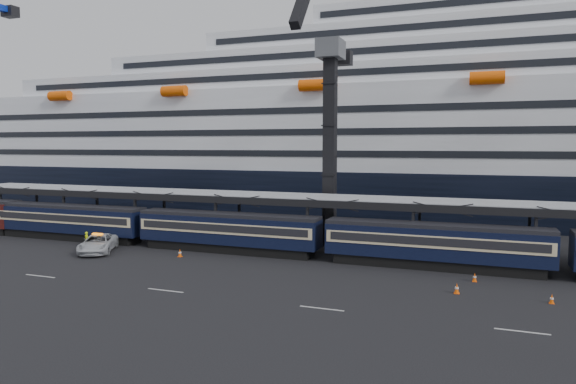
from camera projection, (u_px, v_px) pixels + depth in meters
name	position (u px, v px, depth m)	size (l,w,h in m)	color
ground	(552.00, 314.00, 32.50)	(260.00, 260.00, 0.00)	black
train	(476.00, 246.00, 43.25)	(133.05, 3.00, 4.05)	black
canopy	(533.00, 207.00, 45.09)	(130.00, 6.25, 5.53)	gray
cruise_ship	(505.00, 134.00, 74.68)	(214.09, 28.84, 34.00)	black
crane_dark_near	(329.00, 134.00, 55.69)	(4.50, 17.75, 35.08)	#4B4E53
pickup_truck	(98.00, 243.00, 51.23)	(2.92, 6.33, 1.76)	#BABDC2
worker	(87.00, 239.00, 53.89)	(0.59, 0.39, 1.62)	#DFFA0D
traffic_cone_b	(180.00, 253.00, 49.17)	(0.39, 0.39, 0.78)	#FF5908
traffic_cone_c	(475.00, 277.00, 40.22)	(0.35, 0.35, 0.71)	#FF5908
traffic_cone_d	(457.00, 288.00, 36.99)	(0.39, 0.39, 0.79)	#FF5908
traffic_cone_e	(552.00, 299.00, 34.67)	(0.34, 0.34, 0.67)	#FF5908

